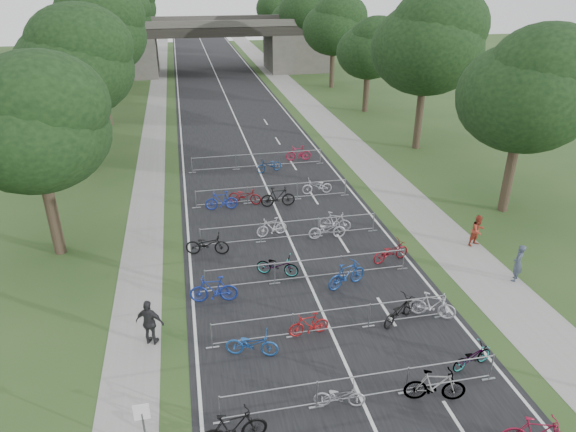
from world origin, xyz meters
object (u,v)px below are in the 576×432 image
overpass_bridge (213,46)px  pedestrian_b (478,231)px  pedestrian_c (150,323)px  pedestrian_a (518,263)px  park_sign (143,419)px

overpass_bridge → pedestrian_b: size_ratio=18.69×
pedestrian_b → pedestrian_c: (-16.00, -4.48, 0.11)m
pedestrian_a → pedestrian_c: bearing=-39.9°
park_sign → pedestrian_b: (16.00, 9.43, -0.44)m
park_sign → pedestrian_c: size_ratio=0.97×
overpass_bridge → park_sign: size_ratio=16.99×
overpass_bridge → pedestrian_c: size_ratio=16.46×
park_sign → pedestrian_b: park_sign is taller
overpass_bridge → pedestrian_b: bearing=-80.1°
overpass_bridge → pedestrian_c: bearing=-96.8°
pedestrian_b → pedestrian_c: pedestrian_c is taller
park_sign → pedestrian_a: (16.00, 6.06, -0.37)m
overpass_bridge → pedestrian_b: 53.44m
park_sign → pedestrian_a: park_sign is taller
park_sign → pedestrian_a: 17.11m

